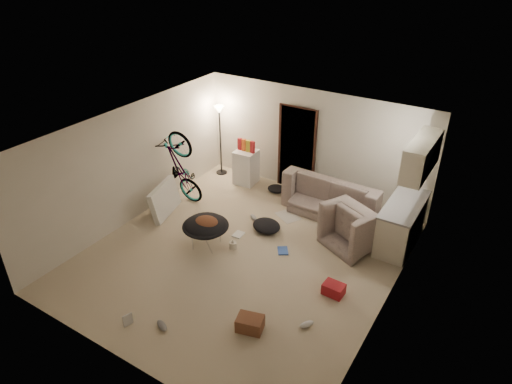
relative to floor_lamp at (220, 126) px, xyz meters
The scene contains 36 objects.
floor 3.81m from the floor_lamp, 47.83° to the right, with size 5.50×6.00×0.02m, color #BFAF93.
ceiling 3.77m from the floor_lamp, 47.83° to the right, with size 5.50×6.00×0.02m, color white.
wall_back 2.43m from the floor_lamp, ahead, with size 5.50×0.02×2.50m, color beige.
wall_front 6.15m from the floor_lamp, 67.02° to the right, with size 5.50×0.02×2.50m, color beige.
wall_left 2.67m from the floor_lamp, 97.74° to the right, with size 0.02×6.00×2.50m, color beige.
wall_right 5.80m from the floor_lamp, 27.18° to the right, with size 0.02×6.00×2.50m, color beige.
doorway 2.05m from the floor_lamp, ahead, with size 0.85×0.10×2.04m, color black.
door_trim 2.04m from the floor_lamp, ahead, with size 0.97×0.04×2.10m, color #321911.
floor_lamp is the anchor object (origin of this frame).
kitchen_counter 4.95m from the floor_lamp, ahead, with size 0.60×1.50×0.88m, color beige.
counter_top 4.89m from the floor_lamp, ahead, with size 0.64×1.54×0.04m, color gray.
kitchen_uppers 5.04m from the floor_lamp, ahead, with size 0.38×1.40×0.65m, color beige.
sofa 3.37m from the floor_lamp, ahead, with size 2.18×0.85×0.64m, color #394139.
armchair 4.39m from the floor_lamp, 14.56° to the right, with size 1.03×0.90×0.67m, color #394139.
bicycle 1.86m from the floor_lamp, 86.57° to the right, with size 0.65×1.86×0.98m, color black.
book_asset 5.67m from the floor_lamp, 70.56° to the right, with size 0.16×0.22×0.02m, color #A61820.
mini_fridge 1.21m from the floor_lamp, ahead, with size 0.50×0.50×0.86m, color white.
snack_box_0 0.73m from the floor_lamp, ahead, with size 0.10×0.07×0.30m, color #A61820.
snack_box_1 0.84m from the floor_lamp, ahead, with size 0.10×0.07×0.30m, color #DD581B.
snack_box_2 0.96m from the floor_lamp, ahead, with size 0.10×0.07×0.30m, color gold.
snack_box_3 1.07m from the floor_lamp, ahead, with size 0.10×0.07×0.30m, color #A61820.
saucer_chair 3.33m from the floor_lamp, 59.64° to the right, with size 0.91×0.91×0.65m.
hoodie 3.33m from the floor_lamp, 59.15° to the right, with size 0.48×0.40×0.22m, color #59311E.
sofa_drape 2.40m from the floor_lamp, ahead, with size 0.56×0.46×0.28m, color black.
tv_box 2.46m from the floor_lamp, 87.47° to the right, with size 0.13×1.05×0.69m, color silver.
drink_case_a 5.60m from the floor_lamp, 49.68° to the right, with size 0.41×0.29×0.23m, color brown.
drink_case_b 5.26m from the floor_lamp, 32.26° to the right, with size 0.36×0.26×0.21m, color #A61820.
juicer 3.54m from the floor_lamp, 50.50° to the right, with size 0.14×0.14×0.21m.
newspaper 2.95m from the floor_lamp, 20.81° to the right, with size 0.39×0.52×0.01m, color #BBB6AD.
book_blue 3.90m from the floor_lamp, 35.35° to the right, with size 0.19×0.26×0.03m, color #3258B7.
book_white 3.16m from the floor_lamp, 47.44° to the right, with size 0.19×0.25×0.02m, color silver.
shoe_1 2.71m from the floor_lamp, 37.45° to the right, with size 0.25×0.10×0.09m, color slate.
shoe_3 5.57m from the floor_lamp, 64.27° to the right, with size 0.27×0.11×0.10m, color slate.
shoe_4 5.76m from the floor_lamp, 40.53° to the right, with size 0.25×0.10×0.09m, color white.
clothes_lump_a 3.11m from the floor_lamp, 35.15° to the right, with size 0.62×0.53×0.20m, color black.
clothes_lump_b 2.11m from the floor_lamp, ahead, with size 0.45×0.39×0.14m, color black.
Camera 1 is at (3.96, -5.88, 5.40)m, focal length 32.00 mm.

